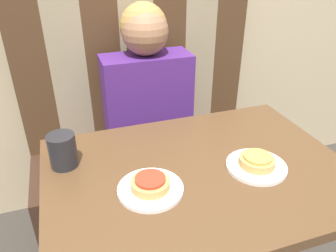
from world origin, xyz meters
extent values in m
cube|color=#382319|center=(0.00, 0.62, 0.22)|extent=(1.18, 0.50, 0.43)
cube|color=#4C331E|center=(-0.50, 0.82, 0.83)|extent=(0.17, 0.09, 0.80)
cube|color=tan|center=(-0.34, 0.82, 0.83)|extent=(0.17, 0.09, 0.80)
cube|color=#4C331E|center=(-0.17, 0.82, 0.83)|extent=(0.17, 0.09, 0.80)
cube|color=tan|center=(0.00, 0.82, 0.83)|extent=(0.17, 0.09, 0.80)
cube|color=#4C331E|center=(0.17, 0.82, 0.83)|extent=(0.17, 0.09, 0.80)
cube|color=tan|center=(0.34, 0.82, 0.83)|extent=(0.17, 0.09, 0.80)
cube|color=#4C331E|center=(0.50, 0.82, 0.83)|extent=(0.17, 0.09, 0.80)
cube|color=brown|center=(0.00, 0.00, 0.74)|extent=(0.97, 0.70, 0.03)
cube|color=#4C237A|center=(0.00, 0.62, 0.69)|extent=(0.41, 0.18, 0.52)
sphere|color=#9E7051|center=(0.00, 0.62, 1.05)|extent=(0.20, 0.20, 0.20)
sphere|color=#AD8447|center=(0.00, 0.65, 1.07)|extent=(0.21, 0.21, 0.21)
cylinder|color=white|center=(-0.18, -0.05, 0.76)|extent=(0.19, 0.19, 0.01)
cylinder|color=white|center=(0.18, -0.05, 0.76)|extent=(0.19, 0.19, 0.01)
cylinder|color=tan|center=(-0.18, -0.05, 0.78)|extent=(0.11, 0.11, 0.03)
cylinder|color=#B73823|center=(-0.18, -0.05, 0.80)|extent=(0.09, 0.09, 0.01)
cylinder|color=tan|center=(0.18, -0.05, 0.78)|extent=(0.11, 0.11, 0.03)
cylinder|color=gold|center=(0.18, -0.05, 0.80)|extent=(0.09, 0.09, 0.01)
cylinder|color=#232328|center=(-0.40, 0.16, 0.81)|extent=(0.09, 0.09, 0.11)
camera|label=1|loc=(-0.36, -0.77, 1.38)|focal=35.00mm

